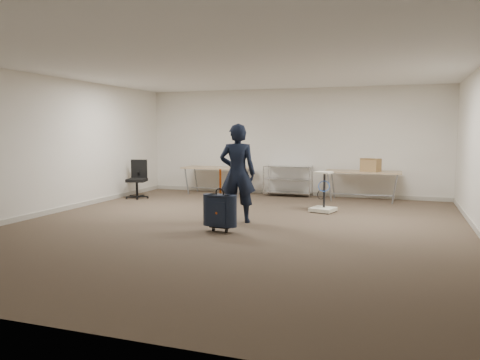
% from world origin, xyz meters
% --- Properties ---
extents(ground, '(9.00, 9.00, 0.00)m').
position_xyz_m(ground, '(0.00, 0.00, 0.00)').
color(ground, '#4F3D30').
rests_on(ground, ground).
extents(room_shell, '(8.00, 9.00, 9.00)m').
position_xyz_m(room_shell, '(0.00, 1.38, 0.05)').
color(room_shell, white).
rests_on(room_shell, ground).
extents(folding_table_left, '(1.80, 0.75, 0.73)m').
position_xyz_m(folding_table_left, '(-1.90, 3.95, 0.68)').
color(folding_table_left, tan).
rests_on(folding_table_left, ground).
extents(folding_table_right, '(1.80, 0.75, 0.73)m').
position_xyz_m(folding_table_right, '(1.90, 3.95, 0.68)').
color(folding_table_right, tan).
rests_on(folding_table_right, ground).
extents(wire_shelf, '(1.22, 0.47, 0.80)m').
position_xyz_m(wire_shelf, '(0.00, 4.20, 0.44)').
color(wire_shelf, silver).
rests_on(wire_shelf, ground).
extents(person, '(0.74, 0.56, 1.83)m').
position_xyz_m(person, '(-0.09, 0.47, 0.91)').
color(person, black).
rests_on(person, ground).
extents(suitcase, '(0.41, 0.26, 1.06)m').
position_xyz_m(suitcase, '(-0.09, -0.44, 0.36)').
color(suitcase, '#161E31').
rests_on(suitcase, ground).
extents(office_chair, '(0.59, 0.59, 0.97)m').
position_xyz_m(office_chair, '(-3.53, 2.62, 0.29)').
color(office_chair, black).
rests_on(office_chair, ground).
extents(equipment_cart, '(0.57, 0.57, 0.85)m').
position_xyz_m(equipment_cart, '(1.25, 2.08, 0.22)').
color(equipment_cart, beige).
rests_on(equipment_cart, ground).
extents(cardboard_box, '(0.50, 0.44, 0.31)m').
position_xyz_m(cardboard_box, '(2.08, 3.87, 0.88)').
color(cardboard_box, olive).
rests_on(cardboard_box, folding_table_right).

